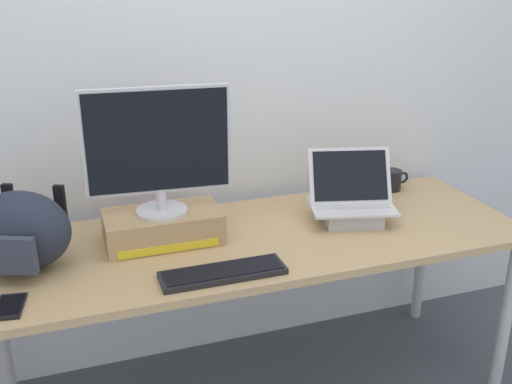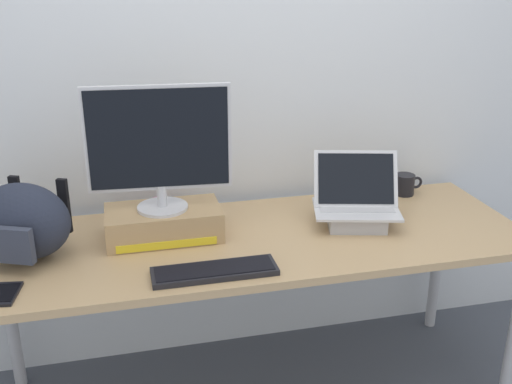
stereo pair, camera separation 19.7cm
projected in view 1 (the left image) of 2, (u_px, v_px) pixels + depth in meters
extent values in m
cube|color=silver|center=(220.00, 69.00, 2.51)|extent=(7.00, 0.10, 2.60)
cube|color=tan|center=(256.00, 240.00, 2.31)|extent=(2.07, 0.73, 0.03)
cylinder|color=#B2B2B7|center=(506.00, 318.00, 2.47)|extent=(0.05, 0.05, 0.71)
cylinder|color=#B2B2B7|center=(0.00, 327.00, 2.41)|extent=(0.05, 0.05, 0.71)
cylinder|color=#B2B2B7|center=(422.00, 254.00, 3.00)|extent=(0.05, 0.05, 0.71)
cube|color=tan|center=(163.00, 226.00, 2.24)|extent=(0.43, 0.23, 0.12)
cube|color=yellow|center=(170.00, 249.00, 2.15)|extent=(0.36, 0.00, 0.03)
cylinder|color=silver|center=(162.00, 211.00, 2.22)|extent=(0.19, 0.19, 0.01)
cylinder|color=silver|center=(161.00, 199.00, 2.20)|extent=(0.04, 0.04, 0.08)
cube|color=silver|center=(158.00, 141.00, 2.12)|extent=(0.52, 0.06, 0.38)
cube|color=black|center=(158.00, 142.00, 2.11)|extent=(0.50, 0.04, 0.36)
cube|color=#ADADB2|center=(351.00, 214.00, 2.42)|extent=(0.26, 0.25, 0.06)
cube|color=silver|center=(352.00, 206.00, 2.41)|extent=(0.38, 0.31, 0.01)
cube|color=#B7B7BC|center=(351.00, 203.00, 2.42)|extent=(0.31, 0.20, 0.00)
cube|color=silver|center=(350.00, 176.00, 2.43)|extent=(0.35, 0.19, 0.21)
cube|color=black|center=(350.00, 176.00, 2.43)|extent=(0.31, 0.17, 0.18)
cube|color=black|center=(223.00, 273.00, 2.01)|extent=(0.42, 0.13, 0.02)
cube|color=black|center=(223.00, 270.00, 2.00)|extent=(0.40, 0.11, 0.00)
ellipsoid|color=#232838|center=(21.00, 230.00, 2.02)|extent=(0.40, 0.34, 0.27)
cube|color=#333847|center=(5.00, 255.00, 1.91)|extent=(0.20, 0.11, 0.12)
cube|color=black|center=(11.00, 211.00, 2.14)|extent=(0.04, 0.03, 0.21)
cube|color=black|center=(62.00, 213.00, 2.12)|extent=(0.04, 0.03, 0.21)
cylinder|color=black|center=(392.00, 180.00, 2.75)|extent=(0.09, 0.09, 0.09)
torus|color=black|center=(403.00, 178.00, 2.77)|extent=(0.06, 0.01, 0.06)
cube|color=black|center=(10.00, 306.00, 1.82)|extent=(0.10, 0.15, 0.01)
cube|color=black|center=(10.00, 305.00, 1.82)|extent=(0.09, 0.12, 0.00)
sphere|color=#CC7099|center=(152.00, 211.00, 2.42)|extent=(0.09, 0.09, 0.09)
sphere|color=black|center=(150.00, 212.00, 2.38)|extent=(0.01, 0.01, 0.01)
sphere|color=black|center=(158.00, 211.00, 2.39)|extent=(0.01, 0.01, 0.01)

